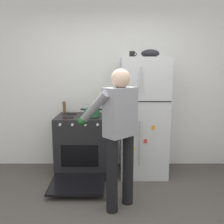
% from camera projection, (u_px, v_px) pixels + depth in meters
% --- Properties ---
extents(kitchen_wall_back, '(6.00, 0.10, 2.70)m').
position_uv_depth(kitchen_wall_back, '(112.00, 84.00, 3.99)').
color(kitchen_wall_back, white).
rests_on(kitchen_wall_back, ground).
extents(refrigerator, '(0.68, 0.72, 1.76)m').
position_uv_depth(refrigerator, '(143.00, 117.00, 3.69)').
color(refrigerator, silver).
rests_on(refrigerator, ground).
extents(stove_range, '(0.76, 1.21, 0.90)m').
position_uv_depth(stove_range, '(82.00, 145.00, 3.75)').
color(stove_range, black).
rests_on(stove_range, ground).
extents(person_cook, '(0.70, 0.74, 1.60)m').
position_uv_depth(person_cook, '(117.00, 127.00, 2.73)').
color(person_cook, black).
rests_on(person_cook, ground).
extents(red_pot, '(0.33, 0.23, 0.12)m').
position_uv_depth(red_pot, '(91.00, 112.00, 3.63)').
color(red_pot, '#236638').
rests_on(red_pot, stove_range).
extents(coffee_mug, '(0.11, 0.08, 0.10)m').
position_uv_depth(coffee_mug, '(132.00, 55.00, 3.58)').
color(coffee_mug, black).
rests_on(coffee_mug, refrigerator).
extents(pepper_mill, '(0.05, 0.05, 0.19)m').
position_uv_depth(pepper_mill, '(64.00, 107.00, 3.87)').
color(pepper_mill, brown).
rests_on(pepper_mill, stove_range).
extents(mixing_bowl, '(0.27, 0.27, 0.12)m').
position_uv_depth(mixing_bowl, '(150.00, 54.00, 3.53)').
color(mixing_bowl, black).
rests_on(mixing_bowl, refrigerator).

